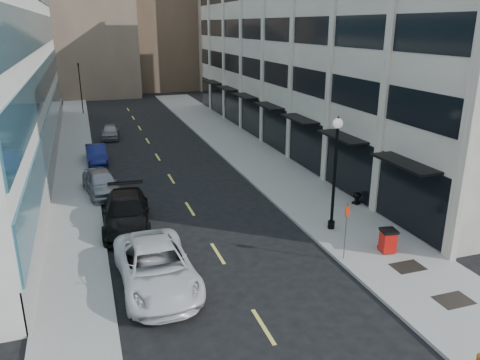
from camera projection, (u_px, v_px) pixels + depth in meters
sidewalk_right at (269, 168)px, 35.35m from camera, size 5.00×80.00×0.15m
sidewalk_left at (74, 187)px, 31.13m from camera, size 3.00×80.00×0.15m
building_right at (340, 41)px, 41.67m from camera, size 15.30×46.50×18.25m
skyline_tan_far at (20, 21)px, 77.58m from camera, size 12.00×14.00×22.00m
skyline_stone at (225, 27)px, 76.75m from camera, size 10.00×14.00×20.00m
grate_mid at (454, 300)px, 18.27m from camera, size 1.40×1.00×0.01m
grate_far at (408, 267)px, 20.79m from camera, size 1.40×1.00×0.01m
road_centerline at (180, 192)px, 30.42m from camera, size 0.15×68.20×0.01m
traffic_signal at (78, 66)px, 54.83m from camera, size 0.66×0.66×6.98m
car_white_van at (156, 267)px, 19.28m from camera, size 3.11×6.45×1.77m
car_black_pickup at (126, 212)px, 24.96m from camera, size 2.95×6.12×1.72m
car_silver_sedan at (101, 183)px, 29.79m from camera, size 2.55×5.00×1.63m
car_blue_sedan at (96, 154)px, 36.74m from camera, size 1.62×4.30×1.40m
car_grey_sedan at (110, 131)px, 44.68m from camera, size 2.02×4.14×1.36m
trash_bin at (388, 240)px, 21.96m from camera, size 0.82×0.86×1.16m
lamppost at (335, 164)px, 23.61m from camera, size 0.50×0.50×6.02m
sign_post at (346, 224)px, 20.99m from camera, size 0.30×0.16×2.75m
urn_planter at (357, 197)px, 27.97m from camera, size 0.53×0.53×0.73m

